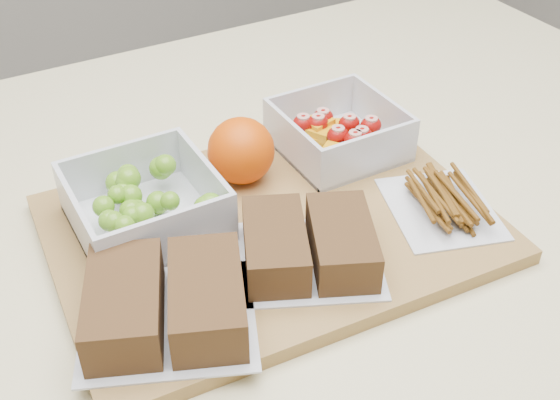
{
  "coord_description": "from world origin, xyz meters",
  "views": [
    {
      "loc": [
        -0.28,
        -0.49,
        1.35
      ],
      "look_at": [
        -0.01,
        -0.0,
        0.93
      ],
      "focal_mm": 45.0,
      "sensor_mm": 36.0,
      "label": 1
    }
  ],
  "objects_px": {
    "pretzel_bag": "(442,199)",
    "grape_container": "(145,204)",
    "sandwich_bag_left": "(166,302)",
    "sandwich_bag_center": "(309,245)",
    "orange": "(241,151)",
    "fruit_container": "(338,134)",
    "cutting_board": "(272,229)"
  },
  "relations": [
    {
      "from": "cutting_board",
      "to": "fruit_container",
      "type": "bearing_deg",
      "value": 34.73
    },
    {
      "from": "fruit_container",
      "to": "orange",
      "type": "distance_m",
      "value": 0.12
    },
    {
      "from": "cutting_board",
      "to": "grape_container",
      "type": "distance_m",
      "value": 0.13
    },
    {
      "from": "sandwich_bag_left",
      "to": "sandwich_bag_center",
      "type": "distance_m",
      "value": 0.14
    },
    {
      "from": "grape_container",
      "to": "pretzel_bag",
      "type": "bearing_deg",
      "value": -24.89
    },
    {
      "from": "orange",
      "to": "sandwich_bag_left",
      "type": "relative_size",
      "value": 0.39
    },
    {
      "from": "cutting_board",
      "to": "grape_container",
      "type": "bearing_deg",
      "value": 154.92
    },
    {
      "from": "orange",
      "to": "pretzel_bag",
      "type": "relative_size",
      "value": 0.48
    },
    {
      "from": "grape_container",
      "to": "pretzel_bag",
      "type": "xyz_separation_m",
      "value": [
        0.27,
        -0.12,
        -0.01
      ]
    },
    {
      "from": "grape_container",
      "to": "sandwich_bag_center",
      "type": "bearing_deg",
      "value": -48.49
    },
    {
      "from": "grape_container",
      "to": "fruit_container",
      "type": "height_order",
      "value": "grape_container"
    },
    {
      "from": "cutting_board",
      "to": "pretzel_bag",
      "type": "distance_m",
      "value": 0.17
    },
    {
      "from": "orange",
      "to": "fruit_container",
      "type": "bearing_deg",
      "value": -1.5
    },
    {
      "from": "grape_container",
      "to": "fruit_container",
      "type": "distance_m",
      "value": 0.23
    },
    {
      "from": "cutting_board",
      "to": "sandwich_bag_center",
      "type": "height_order",
      "value": "sandwich_bag_center"
    },
    {
      "from": "grape_container",
      "to": "fruit_container",
      "type": "relative_size",
      "value": 1.08
    },
    {
      "from": "grape_container",
      "to": "pretzel_bag",
      "type": "height_order",
      "value": "grape_container"
    },
    {
      "from": "cutting_board",
      "to": "sandwich_bag_center",
      "type": "relative_size",
      "value": 2.5
    },
    {
      "from": "cutting_board",
      "to": "grape_container",
      "type": "relative_size",
      "value": 3.14
    },
    {
      "from": "fruit_container",
      "to": "pretzel_bag",
      "type": "distance_m",
      "value": 0.15
    },
    {
      "from": "sandwich_bag_left",
      "to": "pretzel_bag",
      "type": "xyz_separation_m",
      "value": [
        0.3,
        0.01,
        -0.01
      ]
    },
    {
      "from": "fruit_container",
      "to": "sandwich_bag_left",
      "type": "relative_size",
      "value": 0.68
    },
    {
      "from": "sandwich_bag_left",
      "to": "pretzel_bag",
      "type": "bearing_deg",
      "value": 1.23
    },
    {
      "from": "orange",
      "to": "sandwich_bag_center",
      "type": "height_order",
      "value": "orange"
    },
    {
      "from": "orange",
      "to": "pretzel_bag",
      "type": "bearing_deg",
      "value": -44.25
    },
    {
      "from": "grape_container",
      "to": "orange",
      "type": "xyz_separation_m",
      "value": [
        0.12,
        0.02,
        0.01
      ]
    },
    {
      "from": "fruit_container",
      "to": "sandwich_bag_left",
      "type": "distance_m",
      "value": 0.3
    },
    {
      "from": "orange",
      "to": "pretzel_bag",
      "type": "xyz_separation_m",
      "value": [
        0.15,
        -0.15,
        -0.02
      ]
    },
    {
      "from": "grape_container",
      "to": "orange",
      "type": "distance_m",
      "value": 0.12
    },
    {
      "from": "orange",
      "to": "sandwich_bag_center",
      "type": "bearing_deg",
      "value": -92.35
    },
    {
      "from": "pretzel_bag",
      "to": "grape_container",
      "type": "bearing_deg",
      "value": 155.11
    },
    {
      "from": "cutting_board",
      "to": "orange",
      "type": "bearing_deg",
      "value": 87.36
    }
  ]
}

